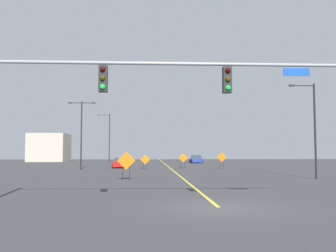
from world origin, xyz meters
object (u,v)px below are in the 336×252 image
construction_sign_median_far (222,158)px  construction_sign_median_near (145,160)px  construction_sign_right_lane (126,162)px  car_red_distant (121,163)px  traffic_signal_assembly (112,88)px  car_blue_mid (196,159)px  street_lamp_far_left (81,129)px  construction_sign_left_lane (183,159)px  street_lamp_far_right (313,126)px  street_lamp_near_left (109,136)px

construction_sign_median_far → construction_sign_median_near: size_ratio=1.17×
construction_sign_right_lane → car_red_distant: construction_sign_right_lane is taller
traffic_signal_assembly → construction_sign_median_far: bearing=71.7°
car_blue_mid → street_lamp_far_left: bearing=-125.4°
construction_sign_right_lane → construction_sign_median_far: construction_sign_right_lane is taller
car_blue_mid → car_red_distant: bearing=-122.4°
construction_sign_median_far → construction_sign_median_near: (-9.57, -1.02, -0.23)m
construction_sign_left_lane → car_red_distant: size_ratio=0.46×
construction_sign_median_far → car_blue_mid: 23.08m
traffic_signal_assembly → construction_sign_right_lane: bearing=91.1°
construction_sign_median_far → street_lamp_far_right: bearing=-77.1°
street_lamp_near_left → car_red_distant: bearing=-79.7°
construction_sign_median_near → car_red_distant: bearing=125.3°
construction_sign_left_lane → construction_sign_right_lane: 20.73m
street_lamp_far_left → construction_sign_median_near: (7.75, -0.18, -3.75)m
construction_sign_left_lane → car_red_distant: construction_sign_left_lane is taller
construction_sign_median_far → car_red_distant: 13.28m
street_lamp_far_left → construction_sign_median_far: (17.32, 0.84, -3.52)m
street_lamp_far_right → construction_sign_median_far: 18.12m
construction_sign_median_near → car_red_distant: (-3.21, 4.54, -0.48)m
construction_sign_left_lane → street_lamp_far_right: bearing=-65.8°
street_lamp_near_left → construction_sign_right_lane: street_lamp_near_left is taller
street_lamp_near_left → construction_sign_median_near: size_ratio=5.29×
traffic_signal_assembly → construction_sign_right_lane: (-0.26, 14.16, -3.35)m
street_lamp_near_left → car_red_distant: (4.18, -23.09, -4.54)m
street_lamp_far_left → construction_sign_median_near: size_ratio=4.65×
street_lamp_far_right → street_lamp_near_left: 48.79m
construction_sign_median_far → car_blue_mid: construction_sign_median_far is taller
traffic_signal_assembly → construction_sign_left_lane: 34.64m
construction_sign_left_lane → construction_sign_median_far: (4.69, -1.90, 0.11)m
street_lamp_far_right → construction_sign_left_lane: size_ratio=3.98×
car_blue_mid → car_red_distant: 23.16m
street_lamp_far_right → construction_sign_right_lane: size_ratio=3.53×
street_lamp_far_left → construction_sign_right_lane: (6.46, -17.05, -3.47)m
street_lamp_far_left → construction_sign_median_far: size_ratio=3.98×
street_lamp_far_right → construction_sign_median_far: bearing=102.9°
street_lamp_far_left → car_red_distant: 7.58m
construction_sign_left_lane → car_blue_mid: construction_sign_left_lane is taller
street_lamp_far_right → construction_sign_median_near: (-13.58, 16.41, -3.16)m
street_lamp_near_left → construction_sign_median_near: (7.39, -27.63, -4.06)m
construction_sign_right_lane → street_lamp_far_right: bearing=1.8°
street_lamp_near_left → street_lamp_far_left: (-0.36, -27.45, -0.31)m
construction_sign_right_lane → construction_sign_median_near: size_ratio=1.22×
car_blue_mid → construction_sign_median_near: bearing=-110.9°
construction_sign_right_lane → construction_sign_median_far: 20.93m
construction_sign_left_lane → car_red_distant: 8.28m
construction_sign_median_far → car_red_distant: construction_sign_median_far is taller
traffic_signal_assembly → car_blue_mid: bearing=79.5°
street_lamp_near_left → construction_sign_right_lane: (6.10, -44.50, -3.79)m
traffic_signal_assembly → car_red_distant: bearing=93.5°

